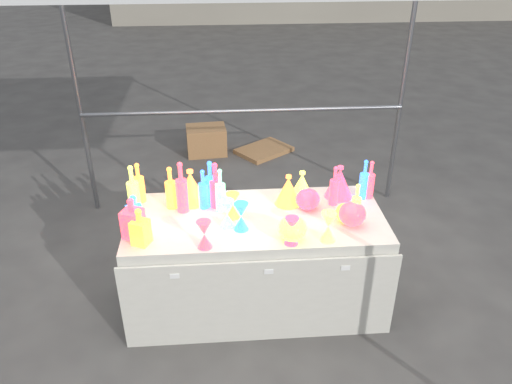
{
  "coord_description": "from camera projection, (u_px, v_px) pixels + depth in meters",
  "views": [
    {
      "loc": [
        -0.22,
        -2.96,
        2.6
      ],
      "look_at": [
        0.0,
        0.0,
        0.95
      ],
      "focal_mm": 35.0,
      "sensor_mm": 36.0,
      "label": 1
    }
  ],
  "objects": [
    {
      "name": "lampshade_3",
      "position": [
        302.0,
        186.0,
        3.65
      ],
      "size": [
        0.21,
        0.21,
        0.23
      ],
      "primitive_type": null,
      "rotation": [
        0.0,
        0.0,
        -0.1
      ],
      "color": "#125D74",
      "rests_on": "display_table"
    },
    {
      "name": "bottle_9",
      "position": [
        370.0,
        180.0,
        3.66
      ],
      "size": [
        0.07,
        0.07,
        0.3
      ],
      "primitive_type": null,
      "rotation": [
        0.0,
        0.0,
        0.04
      ],
      "color": "orange",
      "rests_on": "display_table"
    },
    {
      "name": "hourglass_5",
      "position": [
        241.0,
        217.0,
        3.31
      ],
      "size": [
        0.11,
        0.11,
        0.2
      ],
      "primitive_type": null,
      "rotation": [
        0.0,
        0.0,
        -0.12
      ],
      "color": "green",
      "rests_on": "display_table"
    },
    {
      "name": "globe_0",
      "position": [
        347.0,
        214.0,
        3.41
      ],
      "size": [
        0.2,
        0.2,
        0.12
      ],
      "primitive_type": null,
      "rotation": [
        0.0,
        0.0,
        -0.41
      ],
      "color": "red",
      "rests_on": "display_table"
    },
    {
      "name": "bottle_11",
      "position": [
        356.0,
        203.0,
        3.37
      ],
      "size": [
        0.08,
        0.08,
        0.29
      ],
      "primitive_type": null,
      "rotation": [
        0.0,
        0.0,
        0.16
      ],
      "color": "#125D74",
      "rests_on": "display_table"
    },
    {
      "name": "globe_2",
      "position": [
        352.0,
        215.0,
        3.37
      ],
      "size": [
        0.23,
        0.23,
        0.15
      ],
      "primitive_type": null,
      "rotation": [
        0.0,
        0.0,
        0.27
      ],
      "color": "orange",
      "rests_on": "display_table"
    },
    {
      "name": "lampshade_1",
      "position": [
        288.0,
        190.0,
        3.6
      ],
      "size": [
        0.23,
        0.23,
        0.23
      ],
      "primitive_type": null,
      "rotation": [
        0.0,
        0.0,
        0.22
      ],
      "color": "#FDF535",
      "rests_on": "display_table"
    },
    {
      "name": "bottle_5",
      "position": [
        220.0,
        190.0,
        3.49
      ],
      "size": [
        0.09,
        0.09,
        0.33
      ],
      "primitive_type": null,
      "rotation": [
        0.0,
        0.0,
        -0.29
      ],
      "color": "#D42A7A",
      "rests_on": "display_table"
    },
    {
      "name": "bottle_0",
      "position": [
        139.0,
        182.0,
        3.61
      ],
      "size": [
        0.09,
        0.09,
        0.31
      ],
      "primitive_type": null,
      "rotation": [
        0.0,
        0.0,
        0.08
      ],
      "color": "red",
      "rests_on": "display_table"
    },
    {
      "name": "bottle_2",
      "position": [
        181.0,
        187.0,
        3.47
      ],
      "size": [
        0.11,
        0.11,
        0.38
      ],
      "primitive_type": null,
      "rotation": [
        0.0,
        0.0,
        -0.43
      ],
      "color": "orange",
      "rests_on": "display_table"
    },
    {
      "name": "globe_3",
      "position": [
        308.0,
        200.0,
        3.56
      ],
      "size": [
        0.22,
        0.22,
        0.14
      ],
      "primitive_type": null,
      "rotation": [
        0.0,
        0.0,
        -0.3
      ],
      "color": "#202FBB",
      "rests_on": "display_table"
    },
    {
      "name": "bottle_3",
      "position": [
        215.0,
        185.0,
        3.54
      ],
      "size": [
        0.11,
        0.11,
        0.35
      ],
      "primitive_type": null,
      "rotation": [
        0.0,
        0.0,
        0.31
      ],
      "color": "#202FBB",
      "rests_on": "display_table"
    },
    {
      "name": "ground",
      "position": [
        256.0,
        299.0,
        3.86
      ],
      "size": [
        80.0,
        80.0,
        0.0
      ],
      "primitive_type": "plane",
      "color": "#5B5854",
      "rests_on": "ground"
    },
    {
      "name": "bottle_6",
      "position": [
        171.0,
        187.0,
        3.53
      ],
      "size": [
        0.09,
        0.09,
        0.32
      ],
      "primitive_type": null,
      "rotation": [
        0.0,
        0.0,
        -0.03
      ],
      "color": "red",
      "rests_on": "display_table"
    },
    {
      "name": "bottle_10",
      "position": [
        334.0,
        186.0,
        3.58
      ],
      "size": [
        0.07,
        0.07,
        0.3
      ],
      "primitive_type": null,
      "rotation": [
        0.0,
        0.0,
        -0.09
      ],
      "color": "#202FBB",
      "rests_on": "display_table"
    },
    {
      "name": "decanter_1",
      "position": [
        132.0,
        218.0,
        3.21
      ],
      "size": [
        0.16,
        0.16,
        0.29
      ],
      "primitive_type": null,
      "rotation": [
        0.0,
        0.0,
        -0.4
      ],
      "color": "orange",
      "rests_on": "display_table"
    },
    {
      "name": "hourglass_2",
      "position": [
        328.0,
        227.0,
        3.2
      ],
      "size": [
        0.13,
        0.13,
        0.2
      ],
      "primitive_type": null,
      "rotation": [
        0.0,
        0.0,
        -0.3
      ],
      "color": "#125D74",
      "rests_on": "display_table"
    },
    {
      "name": "bottle_7",
      "position": [
        203.0,
        189.0,
        3.53
      ],
      "size": [
        0.09,
        0.09,
        0.3
      ],
      "primitive_type": null,
      "rotation": [
        0.0,
        0.0,
        -0.33
      ],
      "color": "green",
      "rests_on": "display_table"
    },
    {
      "name": "hourglass_0",
      "position": [
        204.0,
        235.0,
        3.13
      ],
      "size": [
        0.12,
        0.12,
        0.19
      ],
      "primitive_type": null,
      "rotation": [
        0.0,
        0.0,
        0.28
      ],
      "color": "orange",
      "rests_on": "display_table"
    },
    {
      "name": "decanter_2",
      "position": [
        135.0,
        212.0,
        3.3
      ],
      "size": [
        0.13,
        0.13,
        0.26
      ],
      "primitive_type": null,
      "rotation": [
        0.0,
        0.0,
        0.32
      ],
      "color": "green",
      "rests_on": "display_table"
    },
    {
      "name": "bottle_1",
      "position": [
        210.0,
        183.0,
        3.56
      ],
      "size": [
        0.09,
        0.09,
        0.35
      ],
      "primitive_type": null,
      "rotation": [
        0.0,
        0.0,
        -0.14
      ],
      "color": "green",
      "rests_on": "display_table"
    },
    {
      "name": "hourglass_4",
      "position": [
        233.0,
        206.0,
        3.44
      ],
      "size": [
        0.1,
        0.1,
        0.19
      ],
      "primitive_type": null,
      "rotation": [
        0.0,
        0.0,
        0.11
      ],
      "color": "red",
      "rests_on": "display_table"
    },
    {
      "name": "bottle_8",
      "position": [
        364.0,
        179.0,
        3.66
      ],
      "size": [
        0.07,
        0.07,
        0.31
      ],
      "primitive_type": null,
      "rotation": [
        0.0,
        0.0,
        0.01
      ],
      "color": "green",
      "rests_on": "display_table"
    },
    {
      "name": "hourglass_3",
      "position": [
        227.0,
        214.0,
        3.34
      ],
      "size": [
        0.11,
        0.11,
        0.2
      ],
      "primitive_type": null,
      "rotation": [
        0.0,
        0.0,
        0.13
      ],
      "color": "#D42A7A",
      "rests_on": "display_table"
    },
    {
      "name": "globe_1",
      "position": [
        293.0,
        230.0,
        3.21
      ],
      "size": [
        0.23,
        0.23,
        0.15
      ],
      "primitive_type": null,
      "rotation": [
        0.0,
        0.0,
        0.3
      ],
      "color": "#125D74",
      "rests_on": "display_table"
    },
    {
      "name": "decanter_0",
      "position": [
        140.0,
        226.0,
        3.15
      ],
      "size": [
        0.14,
        0.14,
        0.26
      ],
      "primitive_type": null,
      "rotation": [
        0.0,
        0.0,
        -0.43
      ],
      "color": "red",
      "rests_on": "display_table"
    },
    {
      "name": "bottle_4",
      "position": [
        133.0,
        189.0,
        3.47
      ],
      "size": [
        0.09,
        0.09,
        0.36
      ],
      "primitive_type": null,
      "rotation": [
        0.0,
        0.0,
        -0.0
      ],
      "color": "#125D74",
      "rests_on": "display_table"
    },
    {
      "name": "cardboard_box_closed",
      "position": [
        206.0,
        140.0,
        6.13
      ],
      "size": [
        0.5,
        0.39,
        0.34
      ],
      "primitive_type": "cube",
      "rotation": [
        0.0,
        0.0,
        0.09
      ],
      "color": "#A4754A",
      "rests_on": "ground"
    },
    {
      "name": "lampshade_0",
      "position": [
        191.0,
        186.0,
        3.61
      ],
      "size": [
        0.28,
        0.28,
        0.26
      ],
      "primitive_type": null,
      "rotation": [
        0.0,
        0.0,
        0.32
      ],
      "color": "#FDF535",
      "rests_on": "display_table"
    },
    {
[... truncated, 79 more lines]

